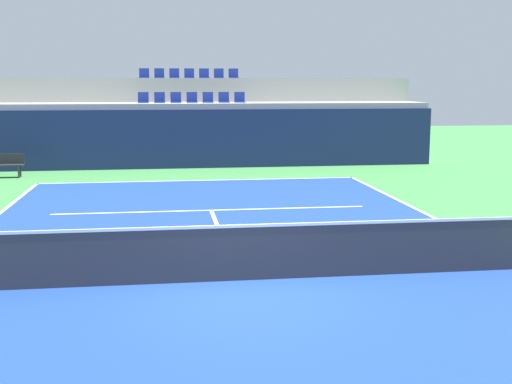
% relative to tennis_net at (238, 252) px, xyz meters
% --- Properties ---
extents(ground_plane, '(80.00, 80.00, 0.00)m').
position_rel_tennis_net_xyz_m(ground_plane, '(0.00, 0.00, -0.51)').
color(ground_plane, '#387A3D').
extents(court_surface, '(11.00, 24.00, 0.01)m').
position_rel_tennis_net_xyz_m(court_surface, '(0.00, 0.00, -0.50)').
color(court_surface, navy).
rests_on(court_surface, ground_plane).
extents(baseline_far, '(11.00, 0.10, 0.00)m').
position_rel_tennis_net_xyz_m(baseline_far, '(0.00, 11.95, -0.50)').
color(baseline_far, white).
rests_on(baseline_far, court_surface).
extents(service_line_far, '(8.26, 0.10, 0.00)m').
position_rel_tennis_net_xyz_m(service_line_far, '(0.00, 6.40, -0.50)').
color(service_line_far, white).
rests_on(service_line_far, court_surface).
extents(centre_service_line, '(0.10, 6.40, 0.00)m').
position_rel_tennis_net_xyz_m(centre_service_line, '(0.00, 3.20, -0.50)').
color(centre_service_line, white).
rests_on(centre_service_line, court_surface).
extents(back_wall, '(19.57, 0.30, 2.33)m').
position_rel_tennis_net_xyz_m(back_wall, '(0.00, 15.57, 0.65)').
color(back_wall, navy).
rests_on(back_wall, ground_plane).
extents(stands_tier_lower, '(19.57, 2.40, 2.55)m').
position_rel_tennis_net_xyz_m(stands_tier_lower, '(0.00, 16.92, 0.77)').
color(stands_tier_lower, '#9E9E99').
rests_on(stands_tier_lower, ground_plane).
extents(stands_tier_upper, '(19.57, 2.40, 3.58)m').
position_rel_tennis_net_xyz_m(stands_tier_upper, '(0.00, 19.32, 1.28)').
color(stands_tier_upper, '#9E9E99').
rests_on(stands_tier_upper, ground_plane).
extents(seating_row_lower, '(4.44, 0.44, 0.44)m').
position_rel_tennis_net_xyz_m(seating_row_lower, '(0.00, 17.01, 2.17)').
color(seating_row_lower, navy).
rests_on(seating_row_lower, stands_tier_lower).
extents(seating_row_upper, '(4.44, 0.44, 0.44)m').
position_rel_tennis_net_xyz_m(seating_row_upper, '(0.00, 19.41, 3.19)').
color(seating_row_upper, navy).
rests_on(seating_row_upper, stands_tier_upper).
extents(tennis_net, '(11.08, 0.08, 1.07)m').
position_rel_tennis_net_xyz_m(tennis_net, '(0.00, 0.00, 0.00)').
color(tennis_net, black).
rests_on(tennis_net, court_surface).
extents(player_bench, '(1.50, 0.40, 0.85)m').
position_rel_tennis_net_xyz_m(player_bench, '(-6.96, 13.76, -0.00)').
color(player_bench, '#232328').
rests_on(player_bench, ground_plane).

